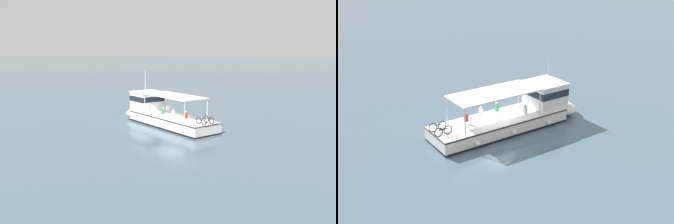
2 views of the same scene
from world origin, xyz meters
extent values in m
plane|color=slate|center=(0.00, 0.00, 0.00)|extent=(400.00, 400.00, 0.00)
cube|color=white|center=(-0.31, -0.02, 0.55)|extent=(9.14, 10.50, 1.10)
ellipsoid|color=white|center=(-4.10, -4.93, 0.55)|extent=(3.67, 3.54, 1.01)
cube|color=black|center=(-0.31, -0.02, 0.10)|extent=(9.17, 10.53, 0.16)
cube|color=#2D2D33|center=(-0.31, -0.02, 1.02)|extent=(9.19, 10.54, 0.10)
cube|color=white|center=(-3.00, -3.50, 2.05)|extent=(3.74, 3.72, 1.90)
cube|color=#19232D|center=(-3.00, -3.50, 2.38)|extent=(3.82, 3.79, 0.56)
cube|color=white|center=(-3.00, -3.50, 3.06)|extent=(3.97, 3.95, 0.12)
cube|color=white|center=(-0.04, 0.33, 3.15)|extent=(6.43, 7.10, 0.10)
cylinder|color=silver|center=(-0.95, -3.07, 2.10)|extent=(0.08, 0.08, 2.00)
cylinder|color=silver|center=(-3.10, -1.40, 2.10)|extent=(0.08, 0.08, 2.00)
cylinder|color=silver|center=(3.03, 2.07, 2.10)|extent=(0.08, 0.08, 2.00)
cylinder|color=silver|center=(0.88, 3.74, 2.10)|extent=(0.08, 0.08, 2.00)
cylinder|color=silver|center=(-3.19, -3.74, 4.22)|extent=(0.06, 0.06, 2.20)
sphere|color=white|center=(-3.80, -1.62, 0.50)|extent=(0.36, 0.36, 0.36)
sphere|color=white|center=(-1.78, 0.99, 0.50)|extent=(0.36, 0.36, 0.36)
sphere|color=white|center=(0.12, 3.44, 0.50)|extent=(0.36, 0.36, 0.36)
torus|color=black|center=(2.83, 3.30, 1.43)|extent=(0.45, 0.56, 0.66)
torus|color=black|center=(3.26, 3.86, 1.43)|extent=(0.45, 0.56, 0.66)
cylinder|color=#1E478C|center=(3.04, 3.58, 1.55)|extent=(0.48, 0.59, 0.06)
torus|color=black|center=(2.12, 3.85, 1.43)|extent=(0.45, 0.56, 0.66)
torus|color=black|center=(2.55, 4.41, 1.43)|extent=(0.45, 0.56, 0.66)
cylinder|color=#232328|center=(2.33, 4.13, 1.55)|extent=(0.48, 0.59, 0.06)
cube|color=red|center=(1.61, 1.86, 1.56)|extent=(0.39, 0.37, 0.52)
sphere|color=beige|center=(1.61, 1.86, 1.93)|extent=(0.20, 0.20, 0.20)
cube|color=white|center=(1.00, 0.47, 1.56)|extent=(0.39, 0.37, 0.52)
sphere|color=beige|center=(1.00, 0.47, 1.93)|extent=(0.20, 0.20, 0.20)
cube|color=#338C4C|center=(0.15, -0.74, 1.56)|extent=(0.39, 0.37, 0.52)
sphere|color=tan|center=(0.15, -0.74, 1.93)|extent=(0.20, 0.20, 0.20)
cube|color=white|center=(-2.07, -0.89, 1.56)|extent=(0.39, 0.37, 0.52)
sphere|color=beige|center=(-2.07, -0.89, 1.93)|extent=(0.20, 0.20, 0.20)
camera|label=1|loc=(34.91, 9.30, 8.08)|focal=39.90mm
camera|label=2|loc=(-9.29, 26.53, 13.04)|focal=43.06mm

